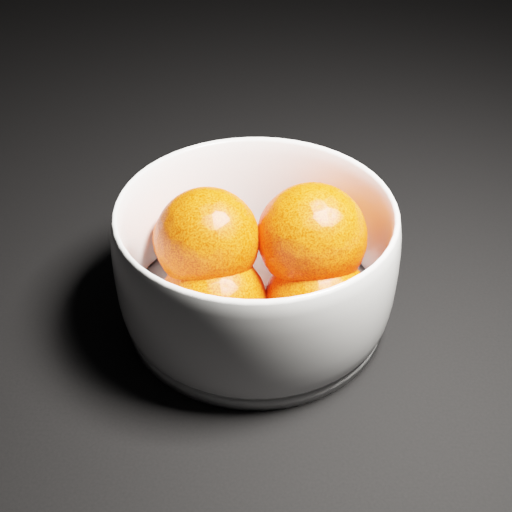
{
  "coord_description": "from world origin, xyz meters",
  "views": [
    {
      "loc": [
        -0.22,
        -0.16,
        0.38
      ],
      "look_at": [
        -0.25,
        0.25,
        0.06
      ],
      "focal_mm": 50.0,
      "sensor_mm": 36.0,
      "label": 1
    }
  ],
  "objects": [
    {
      "name": "bowl",
      "position": [
        -0.25,
        0.25,
        0.05
      ],
      "size": [
        0.21,
        0.21,
        0.1
      ],
      "rotation": [
        0.0,
        0.0,
        -0.32
      ],
      "color": "silver",
      "rests_on": "ground"
    },
    {
      "name": "orange_pile",
      "position": [
        -0.24,
        0.24,
        0.06
      ],
      "size": [
        0.16,
        0.16,
        0.12
      ],
      "color": "#FF3906",
      "rests_on": "bowl"
    }
  ]
}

